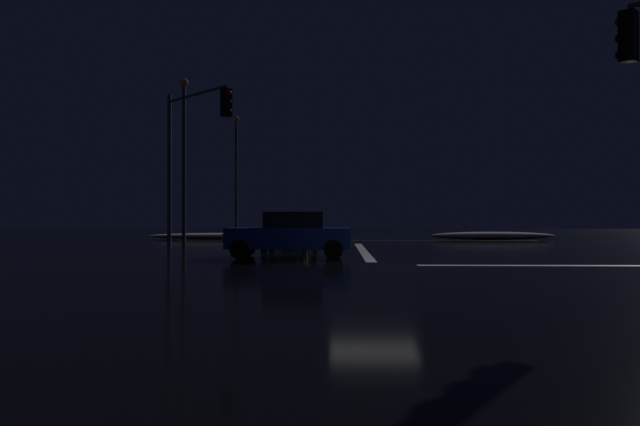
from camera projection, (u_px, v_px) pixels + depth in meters
name	position (u px, v px, depth m)	size (l,w,h in m)	color
ground	(374.00, 267.00, 17.57)	(120.00, 120.00, 0.10)	black
stop_line_north	(363.00, 251.00, 25.40)	(0.35, 13.39, 0.01)	white
centre_line_ns	(355.00, 240.00, 37.00)	(22.00, 0.15, 0.01)	yellow
snow_bank_left_curb	(219.00, 236.00, 39.08)	(9.10, 1.50, 0.40)	white
snow_bank_right_curb	(493.00, 236.00, 38.23)	(7.76, 1.50, 0.49)	white
sedan_green	(287.00, 230.00, 28.58)	(2.02, 4.33, 1.57)	#14512D
sedan_black	(302.00, 228.00, 35.29)	(2.02, 4.33, 1.57)	black
sedan_gray	(302.00, 226.00, 41.55)	(2.02, 4.33, 1.57)	slate
sedan_blue_crossing	(290.00, 234.00, 21.00)	(4.33, 2.02, 1.57)	navy
traffic_signal_nw	(191.00, 139.00, 24.80)	(3.32, 3.32, 6.63)	#4C4C51
streetlamp_left_far	(236.00, 167.00, 47.30)	(0.44, 0.44, 9.28)	#424247
streetlamp_left_near	(184.00, 148.00, 31.31)	(0.44, 0.44, 8.53)	#424247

